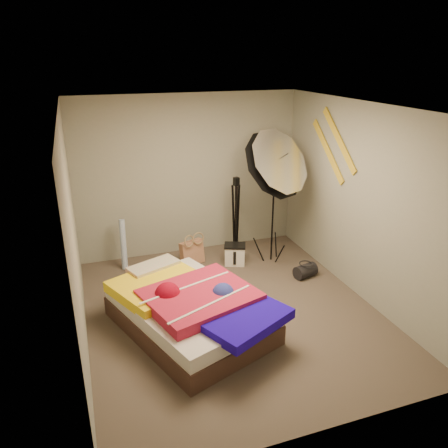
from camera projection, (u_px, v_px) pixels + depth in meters
name	position (u px, v px, depth m)	size (l,w,h in m)	color
floor	(232.00, 312.00, 5.49)	(4.00, 4.00, 0.00)	brown
ceiling	(234.00, 108.00, 4.58)	(4.00, 4.00, 0.00)	silver
wall_back	(189.00, 176.00, 6.80)	(3.50, 3.50, 0.00)	gray
wall_front	(324.00, 308.00, 3.27)	(3.50, 3.50, 0.00)	gray
wall_left	(74.00, 238.00, 4.50)	(4.00, 4.00, 0.00)	gray
wall_right	(361.00, 203.00, 5.56)	(4.00, 4.00, 0.00)	gray
tote_bag	(192.00, 253.00, 6.67)	(0.38, 0.11, 0.38)	tan
wrapping_roll	(123.00, 244.00, 6.49)	(0.09, 0.09, 0.76)	#638AC6
camera_case	(235.00, 255.00, 6.68)	(0.30, 0.21, 0.30)	white
duffel_bag	(305.00, 271.00, 6.30)	(0.20, 0.20, 0.32)	black
wall_stripe_upper	(339.00, 140.00, 5.83)	(0.02, 1.10, 0.10)	gold
wall_stripe_lower	(328.00, 151.00, 6.12)	(0.02, 1.10, 0.10)	gold
bed	(190.00, 309.00, 5.06)	(1.91, 2.20, 0.54)	#422A22
photo_umbrella	(273.00, 165.00, 6.11)	(1.12, 1.07, 2.18)	black
camera_tripod	(236.00, 214.00, 6.62)	(0.09, 0.09, 1.33)	black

